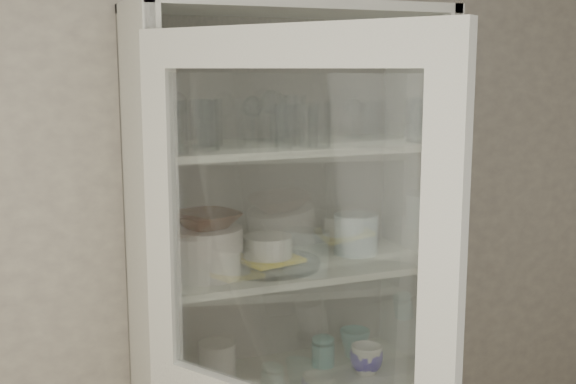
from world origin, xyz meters
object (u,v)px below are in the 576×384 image
object	(u,v)px
glass_platter	(268,263)
goblet_0	(176,116)
goblet_3	(354,116)
grey_bowl_stack	(356,234)
white_ramekin	(268,246)
mug_blue	(366,359)
goblet_1	(253,116)
plate_stack_back	(212,249)
goblet_2	(272,113)
terracotta_bowl	(206,220)
pantry_cabinet	(281,347)
plate_stack_front	(207,263)
yellow_trivet	(268,259)
mug_white	(367,359)
white_canister	(217,364)
cream_bowl	(206,239)
mug_teal	(355,343)
teal_jar	(323,352)

from	to	relation	value
glass_platter	goblet_0	bearing A→B (deg)	154.66
goblet_3	grey_bowl_stack	size ratio (longest dim) A/B	1.00
white_ramekin	mug_blue	size ratio (longest dim) A/B	1.42
goblet_1	plate_stack_back	world-z (taller)	goblet_1
goblet_2	plate_stack_back	xyz separation A→B (m)	(-0.20, 0.04, -0.46)
glass_platter	mug_blue	world-z (taller)	glass_platter
plate_stack_back	terracotta_bowl	bearing A→B (deg)	-111.23
pantry_cabinet	white_ramekin	world-z (taller)	pantry_cabinet
pantry_cabinet	glass_platter	world-z (taller)	pantry_cabinet
pantry_cabinet	plate_stack_front	bearing A→B (deg)	-158.40
goblet_2	yellow_trivet	distance (m)	0.48
grey_bowl_stack	mug_blue	bearing A→B (deg)	-90.88
mug_white	white_canister	size ratio (longest dim) A/B	0.75
goblet_3	plate_stack_front	distance (m)	0.73
cream_bowl	white_canister	xyz separation A→B (m)	(0.05, 0.08, -0.45)
plate_stack_front	mug_teal	xyz separation A→B (m)	(0.58, 0.11, -0.39)
terracotta_bowl	white_canister	xyz separation A→B (m)	(0.05, 0.08, -0.51)
goblet_3	plate_stack_back	world-z (taller)	goblet_3
goblet_2	glass_platter	xyz separation A→B (m)	(-0.06, -0.11, -0.48)
teal_jar	goblet_0	bearing A→B (deg)	171.31
goblet_2	pantry_cabinet	bearing A→B (deg)	-50.80
mug_white	teal_jar	xyz separation A→B (m)	(-0.11, 0.12, -0.00)
plate_stack_back	mug_blue	bearing A→B (deg)	-23.29
mug_blue	mug_teal	world-z (taller)	mug_teal
plate_stack_front	glass_platter	xyz separation A→B (m)	(0.22, 0.04, -0.03)
goblet_2	plate_stack_back	world-z (taller)	goblet_2
mug_blue	plate_stack_front	bearing A→B (deg)	-174.26
cream_bowl	mug_blue	world-z (taller)	cream_bowl
goblet_2	teal_jar	world-z (taller)	goblet_2
mug_teal	mug_white	size ratio (longest dim) A/B	1.02
grey_bowl_stack	mug_blue	xyz separation A→B (m)	(-0.00, -0.09, -0.43)
plate_stack_back	white_ramekin	xyz separation A→B (m)	(0.14, -0.15, 0.03)
pantry_cabinet	plate_stack_back	xyz separation A→B (m)	(-0.22, 0.07, 0.36)
pantry_cabinet	goblet_1	distance (m)	0.81
glass_platter	white_canister	size ratio (longest dim) A/B	2.40
teal_jar	white_canister	world-z (taller)	white_canister
goblet_3	cream_bowl	distance (m)	0.68
pantry_cabinet	goblet_3	world-z (taller)	pantry_cabinet
goblet_3	glass_platter	size ratio (longest dim) A/B	0.44
goblet_3	goblet_1	bearing A→B (deg)	170.61
goblet_0	goblet_1	size ratio (longest dim) A/B	1.12
goblet_0	mug_teal	world-z (taller)	goblet_0
yellow_trivet	teal_jar	distance (m)	0.44
goblet_0	plate_stack_front	world-z (taller)	goblet_0
cream_bowl	terracotta_bowl	world-z (taller)	terracotta_bowl
goblet_3	mug_blue	size ratio (longest dim) A/B	1.34
plate_stack_front	grey_bowl_stack	xyz separation A→B (m)	(0.56, 0.07, 0.03)
yellow_trivet	mug_white	distance (m)	0.51
goblet_0	terracotta_bowl	world-z (taller)	goblet_0
plate_stack_back	mug_teal	distance (m)	0.64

